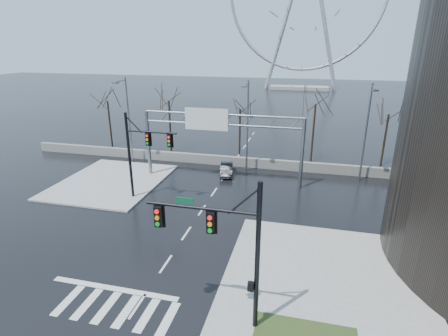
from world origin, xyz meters
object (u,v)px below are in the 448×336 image
(signal_mast_far, at_px, (140,149))
(car, at_px, (227,169))
(signal_mast_near, at_px, (229,241))
(sign_gantry, at_px, (218,133))

(signal_mast_far, distance_m, car, 10.85)
(signal_mast_near, distance_m, sign_gantry, 19.79)
(sign_gantry, relative_size, car, 4.35)
(signal_mast_near, relative_size, sign_gantry, 0.49)
(sign_gantry, bearing_deg, car, 77.73)
(signal_mast_far, bearing_deg, car, 53.56)
(signal_mast_far, distance_m, sign_gantry, 8.14)
(signal_mast_far, xyz_separation_m, sign_gantry, (5.49, 6.00, 0.35))
(car, bearing_deg, sign_gantry, -113.62)
(signal_mast_far, relative_size, sign_gantry, 0.49)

